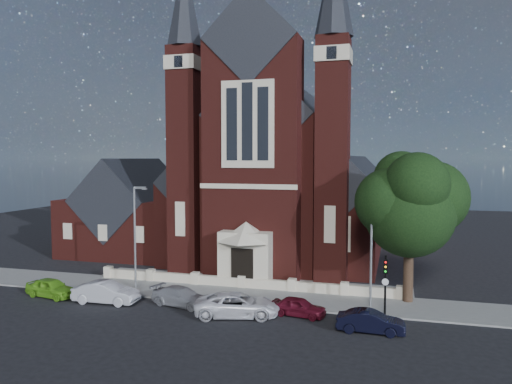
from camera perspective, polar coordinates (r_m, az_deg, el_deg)
ground at (r=48.07m, az=1.49°, el=-8.46°), size 120.00×120.00×0.00m
pavement_strip at (r=38.28m, az=-2.48°, el=-11.70°), size 60.00×5.00×0.12m
forecourt_paving at (r=41.97m, az=-0.74°, el=-10.29°), size 26.00×3.00×0.14m
forecourt_wall at (r=40.12m, az=-1.57°, el=-10.96°), size 24.00×0.40×0.90m
church at (r=54.73m, az=3.57°, el=1.69°), size 20.01×34.90×29.20m
parish_hall at (r=56.16m, az=-13.75°, el=-2.63°), size 12.00×12.20×10.24m
street_tree at (r=36.37m, az=17.32°, el=-1.53°), size 6.40×6.60×10.70m
street_lamp_left at (r=40.04m, az=-13.57°, el=-4.38°), size 1.16×0.22×8.09m
street_lamp_right at (r=35.00m, az=13.19°, el=-5.56°), size 1.16×0.22×8.09m
traffic_signal at (r=33.82m, az=14.57°, el=-9.40°), size 0.28×0.42×4.00m
car_lime_van at (r=40.49m, az=-22.35°, el=-10.09°), size 4.34×2.37×1.40m
car_silver_a at (r=37.60m, az=-16.77°, el=-10.94°), size 4.75×1.87×1.54m
car_silver_b at (r=35.84m, az=-8.52°, el=-11.75°), size 4.77×2.78×1.30m
car_white_suv at (r=33.22m, az=-2.16°, el=-12.76°), size 5.99×3.88×1.53m
car_dark_red at (r=33.43m, az=4.87°, el=-12.93°), size 3.82×2.04×1.24m
car_navy at (r=31.10m, az=12.98°, el=-14.25°), size 3.99×1.42×1.31m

